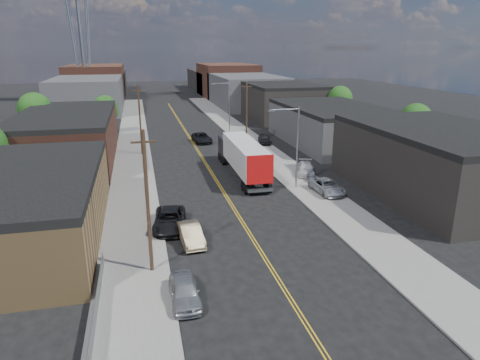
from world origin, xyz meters
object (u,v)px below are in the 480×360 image
semi_truck (241,154)px  car_right_lot_a (327,186)px  car_right_lot_c (264,139)px  car_left_b (191,234)px  car_left_c (170,220)px  car_ahead_truck (202,138)px  car_right_lot_b (306,168)px  car_left_a (184,291)px

semi_truck → car_right_lot_a: (7.05, -9.40, -1.63)m
car_right_lot_c → car_left_b: bearing=-102.7°
car_left_c → car_right_lot_a: bearing=24.5°
semi_truck → car_ahead_truck: 19.68m
car_left_b → car_ahead_truck: size_ratio=0.81×
car_ahead_truck → car_right_lot_a: bearing=-77.2°
semi_truck → car_right_lot_b: 8.02m
car_left_a → car_ahead_truck: (7.90, 45.61, 0.04)m
car_left_a → car_ahead_truck: bearing=79.6°
car_left_c → car_right_lot_c: car_right_lot_c is taller
car_left_c → car_right_lot_b: car_left_c is taller
car_left_b → car_left_c: 3.56m
semi_truck → car_right_lot_c: semi_truck is taller
car_left_b → car_right_lot_a: size_ratio=0.88×
semi_truck → car_right_lot_a: bearing=-52.3°
car_left_b → car_right_lot_c: bearing=60.0°
semi_truck → car_left_c: (-9.87, -14.65, -1.70)m
car_ahead_truck → semi_truck: bearing=-88.8°
car_left_a → car_left_c: size_ratio=0.76×
semi_truck → car_left_b: semi_truck is taller
car_left_b → car_right_lot_b: bearing=39.9°
car_left_a → car_right_lot_a: car_right_lot_a is taller
car_left_b → car_right_lot_c: car_right_lot_c is taller
car_left_b → car_ahead_truck: 37.98m
car_left_a → car_right_lot_a: 23.79m
car_right_lot_a → semi_truck: bearing=123.8°
car_left_a → car_right_lot_c: 45.20m
car_left_c → car_right_lot_b: 21.38m
semi_truck → car_right_lot_c: size_ratio=3.68×
semi_truck → car_ahead_truck: semi_truck is taller
car_left_a → car_ahead_truck: size_ratio=0.78×
car_left_b → car_left_c: car_left_c is taller
car_left_b → car_right_lot_c: (16.00, 33.54, 0.18)m
car_left_a → car_ahead_truck: car_ahead_truck is taller
car_right_lot_c → car_ahead_truck: car_right_lot_c is taller
car_left_c → car_right_lot_c: (17.40, 30.27, 0.13)m
car_left_b → car_right_lot_b: (16.00, 15.69, 0.09)m
semi_truck → car_right_lot_c: bearing=65.1°
car_left_b → semi_truck: bearing=60.2°
car_left_c → car_ahead_truck: bearing=84.2°
car_left_a → car_right_lot_a: (16.93, 16.71, 0.13)m
semi_truck → car_right_lot_a: size_ratio=3.23×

